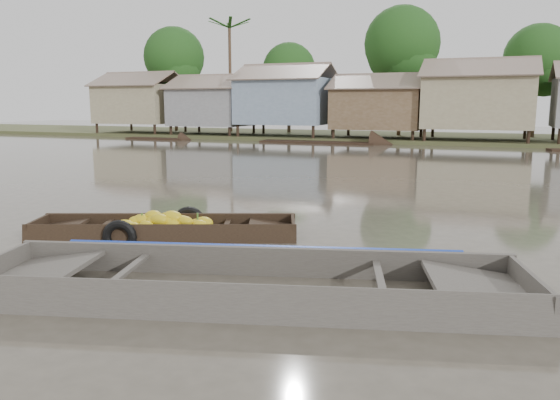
% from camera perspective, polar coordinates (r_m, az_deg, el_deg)
% --- Properties ---
extents(ground, '(120.00, 120.00, 0.00)m').
position_cam_1_polar(ground, '(8.95, -4.09, -6.54)').
color(ground, '#494438').
rests_on(ground, ground).
extents(riverbank, '(120.00, 12.47, 10.22)m').
position_cam_1_polar(riverbank, '(39.59, 20.92, 10.15)').
color(riverbank, '#384723').
rests_on(riverbank, ground).
extents(banana_boat, '(5.17, 3.01, 0.72)m').
position_cam_1_polar(banana_boat, '(10.89, -12.21, -3.03)').
color(banana_boat, black).
rests_on(banana_boat, ground).
extents(viewer_boat, '(7.57, 3.81, 0.59)m').
position_cam_1_polar(viewer_boat, '(7.43, -2.98, -9.57)').
color(viewer_boat, '#433E39').
rests_on(viewer_boat, ground).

